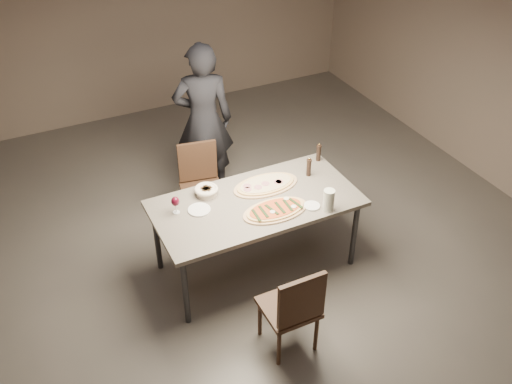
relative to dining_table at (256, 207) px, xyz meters
name	(u,v)px	position (x,y,z in m)	size (l,w,h in m)	color
room	(256,136)	(0.00, 0.00, 0.71)	(7.00, 7.00, 7.00)	#56504A
dining_table	(256,207)	(0.00, 0.00, 0.00)	(1.80, 0.90, 0.75)	#6F665C
zucchini_pizza	(275,210)	(0.09, -0.20, 0.07)	(0.59, 0.33, 0.05)	tan
ham_pizza	(266,185)	(0.18, 0.17, 0.07)	(0.62, 0.34, 0.04)	tan
bread_basket	(206,191)	(-0.35, 0.28, 0.10)	(0.21, 0.21, 0.08)	beige
oil_dish	(312,206)	(0.40, -0.28, 0.07)	(0.14, 0.14, 0.02)	white
pepper_mill_left	(309,167)	(0.62, 0.15, 0.15)	(0.05, 0.05, 0.19)	black
pepper_mill_right	(319,152)	(0.83, 0.33, 0.14)	(0.05, 0.05, 0.19)	black
carafe	(329,200)	(0.50, -0.38, 0.16)	(0.10, 0.10, 0.20)	silver
wine_glass	(175,202)	(-0.68, 0.16, 0.17)	(0.07, 0.07, 0.16)	silver
side_plate	(199,210)	(-0.49, 0.10, 0.06)	(0.19, 0.19, 0.01)	white
chair_near	(294,307)	(-0.17, -1.01, -0.21)	(0.41, 0.41, 0.86)	#3F281A
chair_far	(200,180)	(-0.18, 0.89, -0.21)	(0.47, 0.47, 0.86)	#3F281A
diner	(203,120)	(0.07, 1.40, 0.15)	(0.62, 0.41, 1.69)	black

